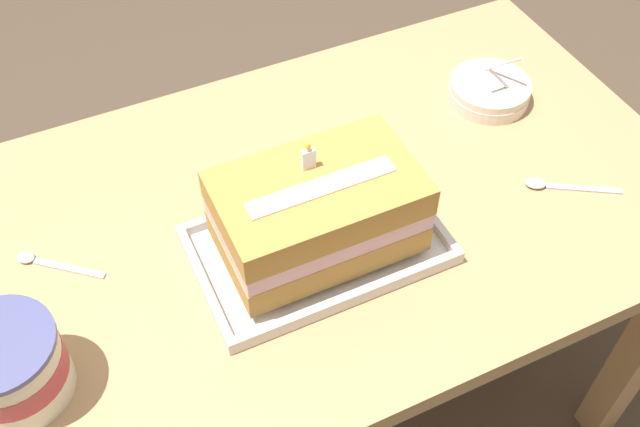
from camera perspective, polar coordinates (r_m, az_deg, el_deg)
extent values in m
plane|color=#4C3D2D|center=(1.73, 0.11, -14.62)|extent=(8.00, 8.00, 0.00)
cube|color=tan|center=(1.16, 0.16, 0.13)|extent=(1.19, 0.71, 0.04)
cube|color=tan|center=(1.59, -22.65, -6.92)|extent=(0.06, 0.06, 0.65)
cube|color=tan|center=(1.79, 11.64, 4.87)|extent=(0.06, 0.06, 0.65)
cube|color=silver|center=(1.09, -0.17, -2.68)|extent=(0.36, 0.23, 0.01)
cube|color=silver|center=(1.02, 2.39, -6.54)|extent=(0.36, 0.01, 0.02)
cube|color=silver|center=(1.14, -2.45, 1.52)|extent=(0.36, 0.01, 0.02)
cube|color=silver|center=(1.05, -8.96, -5.45)|extent=(0.01, 0.20, 0.02)
cube|color=silver|center=(1.14, 7.87, 0.68)|extent=(0.01, 0.20, 0.02)
cube|color=#BB893F|center=(1.06, -0.18, -1.22)|extent=(0.28, 0.17, 0.05)
cube|color=beige|center=(1.03, -0.18, 0.15)|extent=(0.28, 0.17, 0.03)
cube|color=#BB893F|center=(1.00, -0.19, 1.59)|extent=(0.28, 0.17, 0.05)
cube|color=white|center=(0.97, 0.13, 2.09)|extent=(0.21, 0.03, 0.00)
cube|color=white|center=(0.99, -0.91, 4.27)|extent=(0.02, 0.01, 0.03)
ellipsoid|color=yellow|center=(0.97, -0.93, 5.17)|extent=(0.01, 0.01, 0.01)
cylinder|color=silver|center=(1.36, 12.96, 9.04)|extent=(0.14, 0.14, 0.02)
cylinder|color=silver|center=(1.35, 13.06, 9.50)|extent=(0.14, 0.14, 0.02)
cylinder|color=silver|center=(1.31, 13.80, 10.07)|extent=(0.06, 0.01, 0.07)
cylinder|color=silver|center=(1.34, 13.97, 11.20)|extent=(0.03, 0.08, 0.07)
cylinder|color=silver|center=(1.00, -22.83, -11.00)|extent=(0.13, 0.13, 0.10)
cylinder|color=#B23D47|center=(1.00, -22.92, -10.85)|extent=(0.13, 0.13, 0.04)
ellipsoid|color=silver|center=(1.16, -21.90, -3.19)|extent=(0.03, 0.03, 0.01)
cube|color=silver|center=(1.13, -18.89, -4.04)|extent=(0.09, 0.08, 0.00)
ellipsoid|color=silver|center=(1.22, 16.41, 2.26)|extent=(0.04, 0.04, 0.01)
cube|color=silver|center=(1.24, 19.82, 1.83)|extent=(0.11, 0.07, 0.00)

